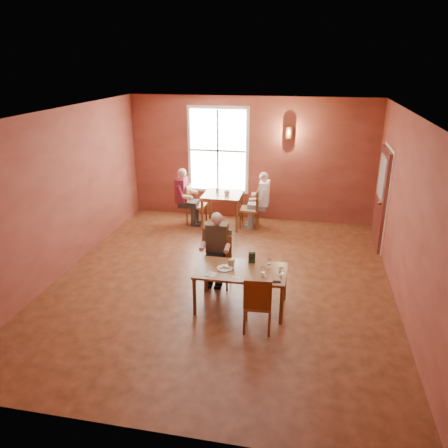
% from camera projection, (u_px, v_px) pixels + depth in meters
% --- Properties ---
extents(ground, '(6.00, 7.00, 0.01)m').
position_uv_depth(ground, '(222.00, 282.00, 7.96)').
color(ground, brown).
rests_on(ground, ground).
extents(wall_back, '(6.00, 0.04, 3.00)m').
position_uv_depth(wall_back, '(250.00, 160.00, 10.63)').
color(wall_back, brown).
rests_on(wall_back, ground).
extents(wall_front, '(6.00, 0.04, 3.00)m').
position_uv_depth(wall_front, '(149.00, 314.00, 4.22)').
color(wall_front, brown).
rests_on(wall_front, ground).
extents(wall_left, '(0.04, 7.00, 3.00)m').
position_uv_depth(wall_left, '(61.00, 193.00, 7.97)').
color(wall_left, brown).
rests_on(wall_left, ground).
extents(wall_right, '(0.04, 7.00, 3.00)m').
position_uv_depth(wall_right, '(408.00, 215.00, 6.88)').
color(wall_right, brown).
rests_on(wall_right, ground).
extents(ceiling, '(6.00, 7.00, 0.04)m').
position_uv_depth(ceiling, '(222.00, 113.00, 6.89)').
color(ceiling, white).
rests_on(ceiling, wall_back).
extents(window, '(1.36, 0.10, 1.96)m').
position_uv_depth(window, '(218.00, 151.00, 10.66)').
color(window, white).
rests_on(window, wall_back).
extents(door, '(0.12, 1.04, 2.10)m').
position_uv_depth(door, '(381.00, 199.00, 9.16)').
color(door, maroon).
rests_on(door, ground).
extents(wall_sconce, '(0.16, 0.16, 0.28)m').
position_uv_depth(wall_sconce, '(289.00, 132.00, 10.13)').
color(wall_sconce, brown).
rests_on(wall_sconce, wall_back).
extents(main_table, '(1.44, 0.81, 0.67)m').
position_uv_depth(main_table, '(241.00, 289.00, 7.03)').
color(main_table, brown).
rests_on(main_table, ground).
extents(chair_diner_main, '(0.39, 0.39, 0.89)m').
position_uv_depth(chair_diner_main, '(219.00, 263.00, 7.68)').
color(chair_diner_main, '#3F2410').
rests_on(chair_diner_main, ground).
extents(diner_main, '(0.50, 0.50, 1.25)m').
position_uv_depth(diner_main, '(218.00, 254.00, 7.59)').
color(diner_main, black).
rests_on(diner_main, ground).
extents(chair_empty, '(0.43, 0.43, 0.91)m').
position_uv_depth(chair_empty, '(258.00, 302.00, 6.42)').
color(chair_empty, brown).
rests_on(chair_empty, ground).
extents(plate_food, '(0.29, 0.29, 0.03)m').
position_uv_depth(plate_food, '(225.00, 268.00, 6.95)').
color(plate_food, silver).
rests_on(plate_food, main_table).
extents(sandwich, '(0.09, 0.09, 0.11)m').
position_uv_depth(sandwich, '(231.00, 263.00, 7.01)').
color(sandwich, tan).
rests_on(sandwich, main_table).
extents(goblet_a, '(0.09, 0.09, 0.18)m').
position_uv_depth(goblet_a, '(269.00, 264.00, 6.92)').
color(goblet_a, white).
rests_on(goblet_a, main_table).
extents(goblet_b, '(0.08, 0.08, 0.18)m').
position_uv_depth(goblet_b, '(281.00, 272.00, 6.64)').
color(goblet_b, white).
rests_on(goblet_b, main_table).
extents(goblet_c, '(0.09, 0.09, 0.18)m').
position_uv_depth(goblet_c, '(263.00, 271.00, 6.67)').
color(goblet_c, white).
rests_on(goblet_c, main_table).
extents(menu_stand, '(0.12, 0.07, 0.18)m').
position_uv_depth(menu_stand, '(252.00, 258.00, 7.13)').
color(menu_stand, '#19321E').
rests_on(menu_stand, main_table).
extents(knife, '(0.19, 0.05, 0.00)m').
position_uv_depth(knife, '(233.00, 277.00, 6.69)').
color(knife, white).
rests_on(knife, main_table).
extents(napkin, '(0.21, 0.21, 0.01)m').
position_uv_depth(napkin, '(211.00, 274.00, 6.77)').
color(napkin, silver).
rests_on(napkin, main_table).
extents(sunglasses, '(0.13, 0.06, 0.02)m').
position_uv_depth(sunglasses, '(277.00, 281.00, 6.54)').
color(sunglasses, black).
rests_on(sunglasses, main_table).
extents(second_table, '(0.90, 0.90, 0.79)m').
position_uv_depth(second_table, '(223.00, 210.00, 10.52)').
color(second_table, brown).
rests_on(second_table, ground).
extents(chair_diner_white, '(0.42, 0.42, 0.95)m').
position_uv_depth(chair_diner_white, '(250.00, 208.00, 10.37)').
color(chair_diner_white, brown).
rests_on(chair_diner_white, ground).
extents(diner_white, '(0.52, 0.52, 1.30)m').
position_uv_depth(diner_white, '(251.00, 201.00, 10.31)').
color(diner_white, white).
rests_on(diner_white, ground).
extents(chair_diner_maroon, '(0.43, 0.43, 0.96)m').
position_uv_depth(chair_diner_maroon, '(197.00, 205.00, 10.61)').
color(chair_diner_maroon, brown).
rests_on(chair_diner_maroon, ground).
extents(diner_maroon, '(0.53, 0.53, 1.34)m').
position_uv_depth(diner_maroon, '(195.00, 197.00, 10.55)').
color(diner_maroon, maroon).
rests_on(diner_maroon, ground).
extents(cup_a, '(0.14, 0.14, 0.10)m').
position_uv_depth(cup_a, '(227.00, 193.00, 10.27)').
color(cup_a, silver).
rests_on(cup_a, second_table).
extents(cup_b, '(0.11, 0.11, 0.09)m').
position_uv_depth(cup_b, '(217.00, 190.00, 10.50)').
color(cup_b, silver).
rests_on(cup_b, second_table).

